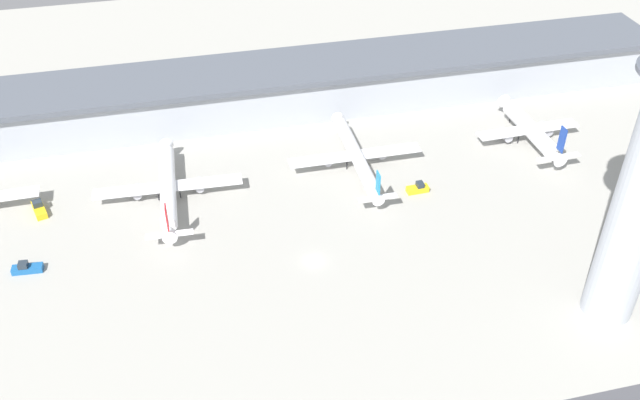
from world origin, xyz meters
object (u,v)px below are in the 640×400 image
object	(u,v)px
airplane_gate_delta	(530,129)
service_truck_catering	(39,209)
airplane_gate_bravo	(168,187)
service_truck_baggage	(418,189)
airplane_gate_charlie	(356,156)
service_truck_fuel	(27,268)

from	to	relation	value
airplane_gate_delta	service_truck_catering	xyz separation A→B (m)	(-133.56, -1.74, -3.18)
airplane_gate_bravo	service_truck_baggage	size ratio (longest dim) A/B	7.08
airplane_gate_bravo	airplane_gate_charlie	bearing A→B (deg)	2.71
service_truck_catering	airplane_gate_charlie	bearing A→B (deg)	0.18
service_truck_baggage	service_truck_fuel	bearing A→B (deg)	-175.11
airplane_gate_bravo	airplane_gate_charlie	size ratio (longest dim) A/B	0.99
airplane_gate_bravo	airplane_gate_delta	bearing A→B (deg)	2.17
airplane_gate_delta	service_truck_baggage	bearing A→B (deg)	-158.23
service_truck_fuel	service_truck_baggage	size ratio (longest dim) A/B	1.19
service_truck_baggage	service_truck_catering	bearing A→B (deg)	171.78
airplane_gate_delta	service_truck_fuel	bearing A→B (deg)	-170.03
airplane_gate_charlie	service_truck_catering	distance (m)	82.16
airplane_gate_delta	service_truck_catering	size ratio (longest dim) A/B	4.49
airplane_gate_charlie	airplane_gate_delta	distance (m)	51.48
airplane_gate_bravo	airplane_gate_charlie	xyz separation A→B (m)	(50.10, 2.37, 0.23)
airplane_gate_bravo	service_truck_fuel	size ratio (longest dim) A/B	5.94
service_truck_catering	airplane_gate_bravo	bearing A→B (deg)	-3.78
airplane_gate_charlie	service_truck_baggage	xyz separation A→B (m)	(12.78, -13.97, -3.15)
airplane_gate_bravo	service_truck_baggage	xyz separation A→B (m)	(62.88, -11.60, -2.92)
service_truck_baggage	airplane_gate_bravo	bearing A→B (deg)	169.55
airplane_gate_bravo	service_truck_fuel	world-z (taller)	airplane_gate_bravo
airplane_gate_charlie	service_truck_baggage	world-z (taller)	airplane_gate_charlie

